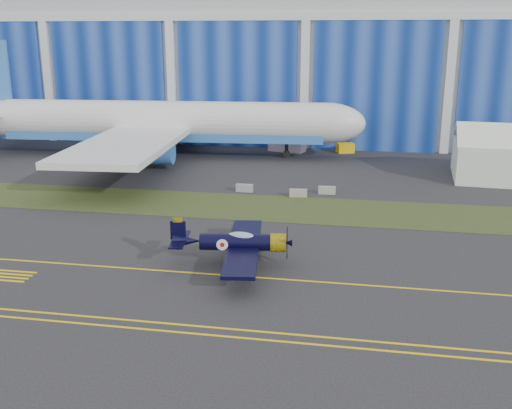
% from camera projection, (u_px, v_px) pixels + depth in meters
% --- Properties ---
extents(ground, '(260.00, 260.00, 0.00)m').
position_uv_depth(ground, '(243.00, 253.00, 50.97)').
color(ground, '#2C2C30').
rests_on(ground, ground).
extents(grass_median, '(260.00, 10.00, 0.02)m').
position_uv_depth(grass_median, '(269.00, 208.00, 64.20)').
color(grass_median, '#475128').
rests_on(grass_median, ground).
extents(hangar, '(220.00, 45.70, 30.00)m').
position_uv_depth(hangar, '(317.00, 50.00, 114.75)').
color(hangar, silver).
rests_on(hangar, ground).
extents(taxiway_centreline, '(200.00, 0.20, 0.02)m').
position_uv_depth(taxiway_centreline, '(230.00, 275.00, 46.24)').
color(taxiway_centreline, yellow).
rests_on(taxiway_centreline, ground).
extents(edge_line_near, '(80.00, 0.20, 0.02)m').
position_uv_depth(edge_line_near, '(196.00, 334.00, 37.25)').
color(edge_line_near, yellow).
rests_on(edge_line_near, ground).
extents(edge_line_far, '(80.00, 0.20, 0.02)m').
position_uv_depth(edge_line_far, '(201.00, 326.00, 38.20)').
color(edge_line_far, yellow).
rests_on(edge_line_far, ground).
extents(warbird, '(12.57, 14.49, 3.89)m').
position_uv_depth(warbird, '(236.00, 242.00, 47.80)').
color(warbird, black).
rests_on(warbird, ground).
extents(jetliner, '(71.84, 62.40, 23.58)m').
position_uv_depth(jetliner, '(162.00, 77.00, 88.84)').
color(jetliner, silver).
rests_on(jetliner, ground).
extents(shipping_container, '(6.03, 3.71, 2.44)m').
position_uv_depth(shipping_container, '(287.00, 144.00, 94.80)').
color(shipping_container, white).
rests_on(shipping_container, ground).
extents(tug, '(2.96, 2.41, 1.49)m').
position_uv_depth(tug, '(345.00, 148.00, 93.86)').
color(tug, yellow).
rests_on(tug, ground).
extents(barrier_a, '(2.02, 0.66, 0.90)m').
position_uv_depth(barrier_a, '(244.00, 188.00, 70.69)').
color(barrier_a, '#928F9B').
rests_on(barrier_a, ground).
extents(barrier_b, '(2.04, 0.74, 0.90)m').
position_uv_depth(barrier_b, '(298.00, 193.00, 68.43)').
color(barrier_b, gray).
rests_on(barrier_b, ground).
extents(barrier_c, '(2.03, 0.69, 0.90)m').
position_uv_depth(barrier_c, '(327.00, 190.00, 69.67)').
color(barrier_c, '#989E85').
rests_on(barrier_c, ground).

